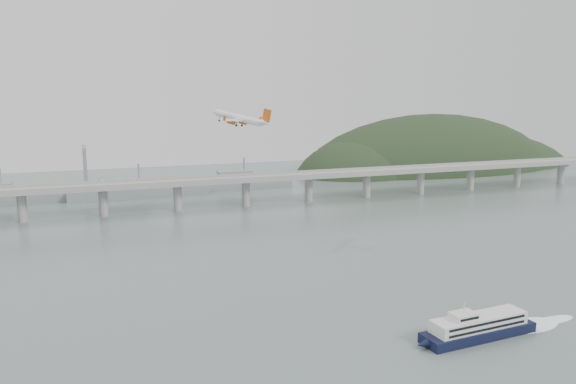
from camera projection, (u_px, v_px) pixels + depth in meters
name	position (u px, v px, depth m)	size (l,w,h in m)	color
ground	(336.00, 304.00, 222.89)	(900.00, 900.00, 0.00)	slate
bridge	(217.00, 184.00, 404.29)	(800.00, 22.00, 23.90)	gray
headland	(441.00, 185.00, 629.56)	(365.00, 155.00, 156.00)	black
ferry	(478.00, 327.00, 192.04)	(70.78, 15.13, 13.34)	black
airliner	(240.00, 118.00, 305.17)	(30.83, 33.05, 10.30)	white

